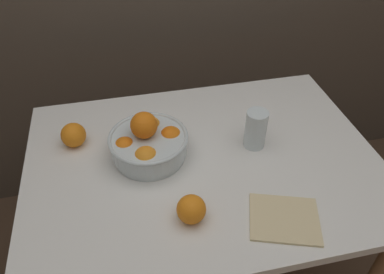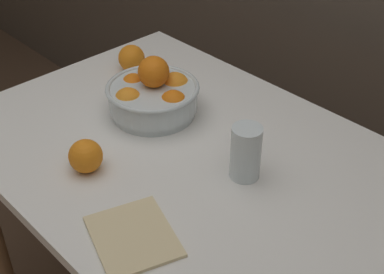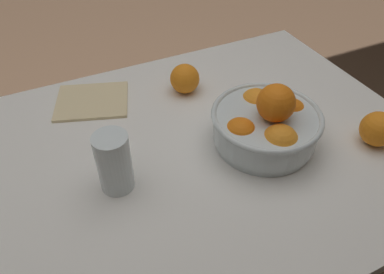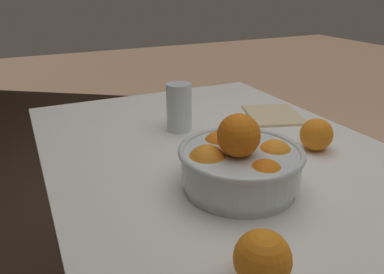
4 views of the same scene
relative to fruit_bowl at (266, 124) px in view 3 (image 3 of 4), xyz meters
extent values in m
cube|color=white|center=(0.17, -0.05, -0.07)|extent=(1.12, 0.81, 0.03)
cylinder|color=#936B47|center=(-0.33, -0.40, -0.45)|extent=(0.05, 0.05, 0.74)
cylinder|color=#936B47|center=(0.66, -0.40, -0.45)|extent=(0.05, 0.05, 0.74)
cylinder|color=silver|center=(0.00, 0.00, -0.05)|extent=(0.22, 0.22, 0.02)
cylinder|color=silver|center=(0.00, 0.00, 0.00)|extent=(0.24, 0.24, 0.06)
torus|color=silver|center=(0.00, 0.00, 0.03)|extent=(0.25, 0.25, 0.01)
sphere|color=orange|center=(0.07, 0.01, 0.00)|extent=(0.08, 0.08, 0.08)
sphere|color=orange|center=(0.01, 0.07, 0.01)|extent=(0.08, 0.08, 0.08)
sphere|color=orange|center=(-0.07, -0.01, 0.00)|extent=(0.07, 0.07, 0.07)
sphere|color=orange|center=(-0.02, -0.07, 0.00)|extent=(0.08, 0.08, 0.08)
sphere|color=orange|center=(-0.01, 0.01, 0.06)|extent=(0.08, 0.08, 0.08)
cylinder|color=#F4A314|center=(0.34, -0.02, -0.01)|extent=(0.06, 0.06, 0.10)
cylinder|color=silver|center=(0.34, -0.02, 0.01)|extent=(0.07, 0.07, 0.13)
sphere|color=orange|center=(0.08, -0.27, -0.02)|extent=(0.08, 0.08, 0.08)
sphere|color=orange|center=(-0.23, 0.11, -0.01)|extent=(0.08, 0.08, 0.08)
cube|color=beige|center=(0.32, -0.33, -0.05)|extent=(0.23, 0.21, 0.01)
camera|label=1|loc=(-0.05, -0.88, 0.77)|focal=35.00mm
camera|label=2|loc=(0.95, -0.76, 0.74)|focal=50.00mm
camera|label=3|loc=(0.43, 0.51, 0.54)|focal=35.00mm
camera|label=4|loc=(-0.56, 0.37, 0.33)|focal=35.00mm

